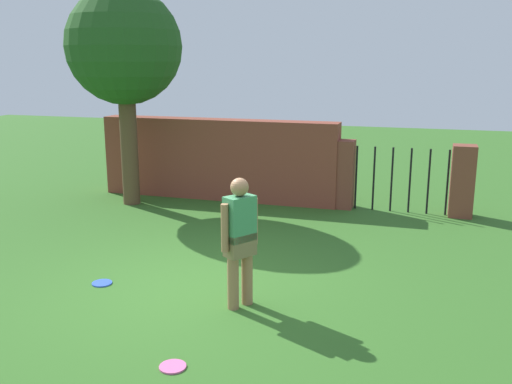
{
  "coord_description": "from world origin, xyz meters",
  "views": [
    {
      "loc": [
        2.86,
        -6.4,
        2.96
      ],
      "look_at": [
        0.38,
        1.62,
        1.0
      ],
      "focal_mm": 39.44,
      "sensor_mm": 36.0,
      "label": 1
    }
  ],
  "objects_px": {
    "frisbee_blue": "(102,283)",
    "frisbee_pink": "(173,367)",
    "tree": "(124,49)",
    "person": "(240,237)"
  },
  "relations": [
    {
      "from": "frisbee_blue",
      "to": "frisbee_pink",
      "type": "bearing_deg",
      "value": -42.12
    },
    {
      "from": "frisbee_pink",
      "to": "frisbee_blue",
      "type": "bearing_deg",
      "value": 137.88
    },
    {
      "from": "frisbee_blue",
      "to": "person",
      "type": "bearing_deg",
      "value": -3.15
    },
    {
      "from": "person",
      "to": "frisbee_pink",
      "type": "relative_size",
      "value": 6.0
    },
    {
      "from": "person",
      "to": "frisbee_blue",
      "type": "relative_size",
      "value": 6.0
    },
    {
      "from": "frisbee_blue",
      "to": "frisbee_pink",
      "type": "relative_size",
      "value": 1.0
    },
    {
      "from": "frisbee_blue",
      "to": "frisbee_pink",
      "type": "distance_m",
      "value": 2.5
    },
    {
      "from": "frisbee_blue",
      "to": "frisbee_pink",
      "type": "xyz_separation_m",
      "value": [
        1.85,
        -1.68,
        0.0
      ]
    },
    {
      "from": "tree",
      "to": "person",
      "type": "bearing_deg",
      "value": -47.4
    },
    {
      "from": "frisbee_pink",
      "to": "person",
      "type": "bearing_deg",
      "value": 83.53
    }
  ]
}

